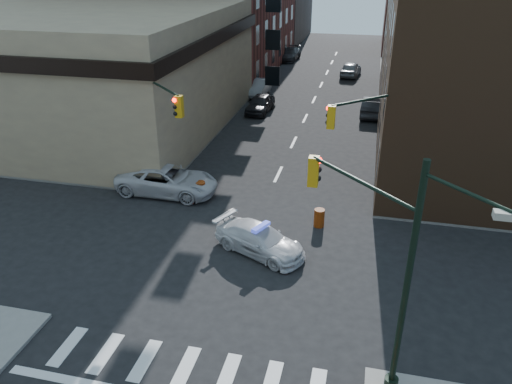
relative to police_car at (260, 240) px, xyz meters
The scene contains 24 objects.
ground 1.40m from the police_car, 133.96° to the right, with size 140.00×140.00×0.00m, color black.
sidewalk_nw 39.81m from the police_car, 126.82° to the left, with size 34.00×54.50×0.15m, color gray.
bank_building 24.03m from the police_car, 138.84° to the left, with size 22.00×22.00×9.00m, color tan.
commercial_row_ne 25.59m from the police_car, 60.67° to the left, with size 14.00×34.00×14.00m, color #492F1D.
filler_ne 58.85m from the police_car, 77.04° to the left, with size 16.00×16.00×12.00m, color maroon.
signal_pole_se 9.14m from the police_car, 51.05° to the right, with size 5.40×5.27×8.00m.
signal_pole_nw 8.85m from the police_car, 146.45° to the left, with size 3.58×3.67×8.00m.
signal_pole_ne 7.63m from the police_car, 41.87° to the left, with size 3.67×3.58×8.00m.
tree_ne_near 26.13m from the police_car, 75.18° to the left, with size 3.00×3.00×4.85m.
tree_ne_far 33.89m from the police_car, 78.65° to the left, with size 3.00×3.00×4.85m.
police_car is the anchor object (origin of this frame).
pickup 8.32m from the police_car, 143.15° to the left, with size 2.71×5.88×1.63m, color silver.
parked_car_wnear 22.60m from the police_car, 102.73° to the left, with size 1.81×4.49×1.53m, color black.
parked_car_wfar 28.32m from the police_car, 102.97° to the left, with size 1.59×4.57×1.51m, color gray.
parked_car_wdeep 45.56m from the police_car, 98.02° to the left, with size 2.16×5.32×1.54m, color black.
parked_car_enear 23.72m from the police_car, 78.71° to the left, with size 1.69×4.86×1.60m, color black.
parked_car_efar 37.94m from the police_car, 87.14° to the left, with size 1.91×4.74×1.62m, color gray.
pedestrian_a 12.02m from the police_car, 148.75° to the left, with size 0.65×0.43×1.78m, color black.
pedestrian_b 14.38m from the police_car, 154.07° to the left, with size 0.80×0.62×1.64m, color black.
pedestrian_c 15.53m from the police_car, 145.36° to the left, with size 0.95×0.40×1.62m, color #1F252F.
barrel_road 3.95m from the police_car, 51.81° to the left, with size 0.54×0.54×0.96m, color #CF5509.
barrel_bank 6.55m from the police_car, 133.98° to the left, with size 0.58×0.58×1.04m, color #C76209.
barricade_nw_a 9.75m from the police_car, 149.37° to the left, with size 1.34×0.67×1.00m, color #EF510B, non-canonical shape.
barricade_nw_b 12.36m from the police_car, 147.97° to the left, with size 1.27×0.64×0.95m, color red, non-canonical shape.
Camera 1 is at (5.26, -18.61, 12.91)m, focal length 35.00 mm.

